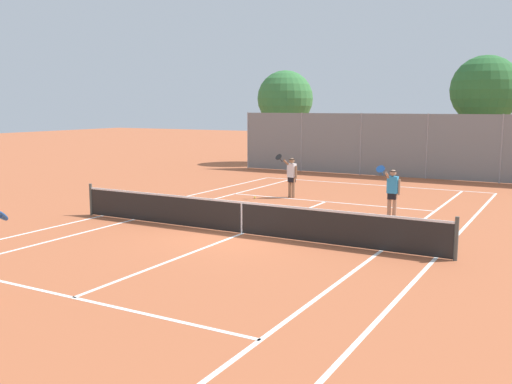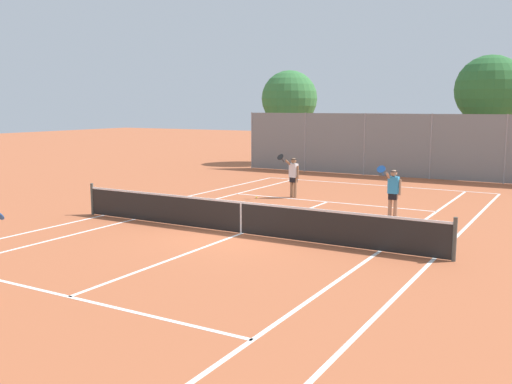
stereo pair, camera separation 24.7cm
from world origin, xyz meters
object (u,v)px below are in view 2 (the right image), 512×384
(loose_tennis_ball_0, at_px, (257,197))
(tree_behind_right, at_px, (490,91))
(player_far_left, at_px, (293,175))
(player_far_right, at_px, (393,190))
(tennis_net, at_px, (241,216))
(tree_behind_left, at_px, (289,100))
(loose_tennis_ball_1, at_px, (344,219))

(loose_tennis_ball_0, height_order, tree_behind_right, tree_behind_right)
(player_far_left, distance_m, player_far_right, 5.24)
(tennis_net, height_order, loose_tennis_ball_0, tennis_net)
(tennis_net, height_order, tree_behind_left, tree_behind_left)
(loose_tennis_ball_1, bearing_deg, loose_tennis_ball_0, 152.47)
(loose_tennis_ball_1, distance_m, tree_behind_left, 19.03)
(player_far_left, relative_size, tree_behind_left, 0.30)
(player_far_left, height_order, tree_behind_left, tree_behind_left)
(player_far_left, xyz_separation_m, loose_tennis_ball_1, (3.49, -3.35, -0.89))
(player_far_left, bearing_deg, loose_tennis_ball_0, -142.21)
(loose_tennis_ball_0, distance_m, loose_tennis_ball_1, 5.27)
(player_far_left, height_order, player_far_right, same)
(loose_tennis_ball_1, height_order, tree_behind_right, tree_behind_right)
(loose_tennis_ball_0, xyz_separation_m, tree_behind_right, (6.83, 12.39, 4.38))
(player_far_left, xyz_separation_m, tree_behind_left, (-6.45, 12.37, 3.12))
(player_far_right, distance_m, loose_tennis_ball_0, 6.14)
(tennis_net, bearing_deg, player_far_left, 103.73)
(tree_behind_right, bearing_deg, loose_tennis_ball_0, -118.86)
(tennis_net, bearing_deg, tree_behind_left, 112.99)
(loose_tennis_ball_1, height_order, tree_behind_left, tree_behind_left)
(loose_tennis_ball_0, bearing_deg, tree_behind_left, 111.64)
(loose_tennis_ball_1, relative_size, tree_behind_right, 0.01)
(loose_tennis_ball_1, bearing_deg, player_far_right, 42.00)
(player_far_left, distance_m, loose_tennis_ball_0, 1.74)
(tree_behind_right, bearing_deg, tennis_net, -102.44)
(player_far_left, bearing_deg, tree_behind_right, 63.80)
(loose_tennis_ball_0, xyz_separation_m, tree_behind_left, (-5.27, 13.28, 4.01))
(loose_tennis_ball_0, relative_size, loose_tennis_ball_1, 1.00)
(player_far_right, xyz_separation_m, loose_tennis_ball_1, (-1.26, -1.13, -0.89))
(player_far_left, relative_size, loose_tennis_ball_0, 26.88)
(player_far_left, relative_size, tree_behind_right, 0.28)
(tennis_net, distance_m, player_far_right, 5.48)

